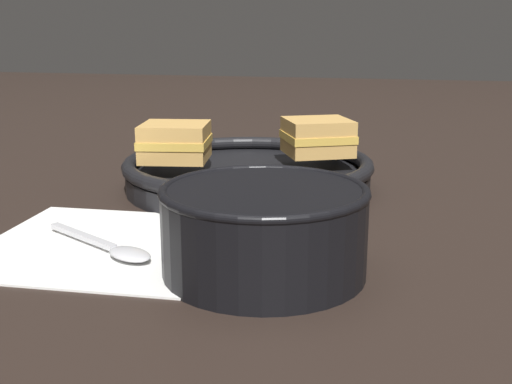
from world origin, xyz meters
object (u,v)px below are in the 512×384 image
at_px(soup_bowl, 264,225).
at_px(sandwich_near_left, 318,137).
at_px(sandwich_near_right, 175,142).
at_px(spoon, 116,249).
at_px(skillet, 248,173).

bearing_deg(soup_bowl, sandwich_near_left, 89.84).
distance_m(sandwich_near_left, sandwich_near_right, 0.19).
bearing_deg(sandwich_near_left, spoon, -114.30).
bearing_deg(spoon, soup_bowl, 25.93).
height_order(soup_bowl, sandwich_near_left, sandwich_near_left).
distance_m(soup_bowl, sandwich_near_left, 0.32).
height_order(spoon, sandwich_near_left, sandwich_near_left).
bearing_deg(sandwich_near_left, skillet, -155.32).
relative_size(spoon, skillet, 0.43).
relative_size(skillet, sandwich_near_left, 2.94).
xyz_separation_m(soup_bowl, sandwich_near_right, (-0.17, 0.24, 0.02)).
bearing_deg(sandwich_near_left, sandwich_near_right, -155.32).
bearing_deg(soup_bowl, spoon, 176.80).
relative_size(soup_bowl, sandwich_near_left, 1.61).
xyz_separation_m(sandwich_near_left, sandwich_near_right, (-0.17, -0.08, 0.00)).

